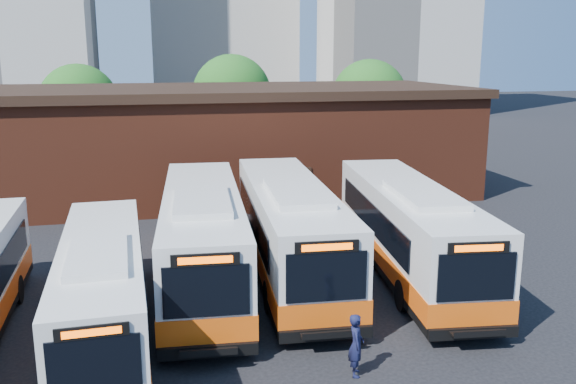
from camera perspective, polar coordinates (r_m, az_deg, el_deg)
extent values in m
plane|color=black|center=(19.57, 2.36, -12.33)|extent=(220.00, 220.00, 0.00)
cube|color=black|center=(19.89, -25.30, -7.03)|extent=(0.32, 9.04, 1.01)
cylinder|color=black|center=(22.91, -24.06, -8.34)|extent=(0.34, 0.98, 0.97)
cube|color=silver|center=(19.17, -16.97, -8.27)|extent=(2.75, 10.91, 2.57)
cube|color=#E5540E|center=(19.44, -16.82, -10.32)|extent=(2.79, 10.95, 0.63)
cube|color=black|center=(19.61, -16.74, -11.54)|extent=(2.78, 10.94, 0.23)
cube|color=black|center=(14.09, -17.67, -15.11)|extent=(1.96, 0.14, 1.22)
cube|color=black|center=(13.76, -17.88, -12.36)|extent=(1.53, 0.12, 0.29)
cube|color=#FF5905|center=(13.73, -17.89, -12.41)|extent=(1.22, 0.07, 0.16)
cube|color=black|center=(19.51, -20.45, -7.38)|extent=(0.40, 8.43, 0.95)
cube|color=black|center=(19.40, -13.50, -7.02)|extent=(0.40, 8.43, 0.95)
cube|color=silver|center=(17.44, -17.38, -5.60)|extent=(1.72, 3.85, 0.20)
cylinder|color=black|center=(16.92, -20.66, -15.74)|extent=(0.33, 0.91, 0.90)
cylinder|color=black|center=(16.81, -13.33, -15.43)|extent=(0.33, 0.91, 0.90)
cylinder|color=black|center=(22.34, -19.26, -8.56)|extent=(0.33, 0.91, 0.90)
cylinder|color=black|center=(22.25, -13.86, -8.28)|extent=(0.33, 0.91, 0.90)
cube|color=silver|center=(22.60, -7.99, -3.85)|extent=(3.56, 12.90, 3.03)
cube|color=#E5540E|center=(22.86, -7.93, -5.96)|extent=(3.61, 12.95, 0.74)
cube|color=black|center=(23.04, -7.89, -7.21)|extent=(3.60, 12.94, 0.27)
cube|color=black|center=(16.45, -7.65, -9.20)|extent=(2.30, 0.22, 1.43)
cube|color=black|center=(16.13, -7.74, -6.30)|extent=(1.81, 0.18, 0.34)
cube|color=#FF5905|center=(16.10, -7.74, -6.35)|extent=(1.43, 0.12, 0.19)
cube|color=black|center=(17.10, -7.47, -14.57)|extent=(2.71, 0.33, 0.34)
cube|color=black|center=(16.83, -7.46, -14.62)|extent=(1.56, 0.51, 0.06)
cube|color=black|center=(16.63, -7.45, -14.70)|extent=(1.54, 0.15, 0.19)
cube|color=black|center=(22.96, -11.48, -2.97)|extent=(0.72, 9.92, 1.11)
cube|color=black|center=(22.98, -4.59, -2.73)|extent=(0.72, 9.92, 1.11)
cube|color=silver|center=(20.64, -8.06, -0.80)|extent=(2.14, 4.57, 0.23)
cylinder|color=black|center=(19.69, -11.33, -10.74)|extent=(0.41, 1.08, 1.06)
cylinder|color=black|center=(19.71, -4.07, -10.48)|extent=(0.41, 1.08, 1.06)
cylinder|color=black|center=(26.27, -10.71, -4.68)|extent=(0.41, 1.08, 1.06)
cylinder|color=black|center=(26.28, -5.35, -4.49)|extent=(0.41, 1.08, 1.06)
cube|color=silver|center=(23.40, 0.13, -3.11)|extent=(3.49, 12.98, 3.05)
cube|color=#E5540E|center=(23.66, 0.12, -5.17)|extent=(3.55, 13.04, 0.75)
cube|color=black|center=(23.83, 0.12, -6.39)|extent=(3.54, 13.03, 0.27)
cube|color=black|center=(17.29, 3.62, -7.94)|extent=(2.32, 0.20, 1.44)
cube|color=black|center=(16.98, 3.67, -5.14)|extent=(1.82, 0.17, 0.34)
cube|color=#FF5905|center=(16.95, 3.69, -5.18)|extent=(1.44, 0.11, 0.19)
cube|color=black|center=(17.91, 3.58, -13.14)|extent=(2.73, 0.31, 0.34)
cube|color=black|center=(17.64, 3.77, -13.17)|extent=(1.57, 0.50, 0.06)
cube|color=black|center=(17.44, 3.92, -13.22)|extent=(1.55, 0.14, 0.19)
cube|color=black|center=(23.56, -3.39, -2.28)|extent=(0.65, 10.00, 1.12)
cube|color=black|center=(23.98, 3.24, -2.01)|extent=(0.65, 10.00, 1.12)
cube|color=silver|center=(21.46, 0.82, -0.07)|extent=(2.12, 4.60, 0.24)
cylinder|color=black|center=(20.27, -1.69, -9.76)|extent=(0.41, 1.09, 1.07)
cylinder|color=black|center=(20.71, 5.20, -9.31)|extent=(0.41, 1.09, 1.07)
cylinder|color=black|center=(26.89, -3.66, -4.05)|extent=(0.41, 1.09, 1.07)
cylinder|color=black|center=(27.23, 1.53, -3.82)|extent=(0.41, 1.09, 1.07)
cube|color=silver|center=(23.88, 11.20, -3.12)|extent=(4.04, 12.81, 2.99)
cube|color=#E5540E|center=(24.13, 11.11, -5.10)|extent=(4.10, 12.87, 0.73)
cube|color=black|center=(24.29, 11.06, -6.28)|extent=(4.09, 12.86, 0.26)
cube|color=black|center=(18.16, 17.21, -7.61)|extent=(2.27, 0.31, 1.42)
cube|color=black|center=(17.87, 17.41, -5.00)|extent=(1.78, 0.26, 0.34)
cube|color=#FF5905|center=(17.84, 17.46, -5.04)|extent=(1.41, 0.18, 0.19)
cube|color=black|center=(18.74, 16.95, -12.50)|extent=(2.68, 0.44, 0.34)
cube|color=black|center=(18.50, 17.27, -12.51)|extent=(1.56, 0.56, 0.06)
cube|color=black|center=(18.31, 17.52, -12.55)|extent=(1.52, 0.21, 0.19)
cube|color=black|center=(23.83, 7.79, -2.31)|extent=(1.13, 9.77, 1.10)
cube|color=black|center=(24.63, 13.97, -2.08)|extent=(1.13, 9.77, 1.10)
cube|color=silver|center=(22.04, 12.59, -0.22)|extent=(2.29, 4.58, 0.23)
cylinder|color=black|center=(20.74, 10.76, -9.48)|extent=(0.45, 1.08, 1.05)
cylinder|color=black|center=(21.55, 17.01, -8.97)|extent=(0.45, 1.08, 1.05)
cylinder|color=black|center=(27.06, 6.51, -4.03)|extent=(0.45, 1.08, 1.05)
cylinder|color=black|center=(27.68, 11.42, -3.82)|extent=(0.45, 1.08, 1.05)
imported|color=#131636|center=(16.56, 6.40, -14.03)|extent=(0.55, 0.70, 1.71)
cube|color=#5E2716|center=(37.78, -5.45, 4.62)|extent=(28.00, 12.00, 6.00)
cube|color=black|center=(37.47, -5.55, 9.40)|extent=(28.60, 12.60, 0.50)
cube|color=black|center=(32.78, 1.17, 0.24)|extent=(1.20, 0.08, 2.40)
cylinder|color=#382314|center=(49.89, -18.70, 4.06)|extent=(0.36, 0.36, 2.70)
sphere|color=#1E5618|center=(49.54, -18.97, 7.84)|extent=(6.00, 6.00, 6.00)
cylinder|color=#382314|center=(51.99, -5.18, 5.15)|extent=(0.36, 0.36, 2.95)
sphere|color=#1E5618|center=(51.64, -5.26, 9.12)|extent=(6.56, 6.56, 6.56)
cylinder|color=#382314|center=(51.71, 7.49, 4.97)|extent=(0.36, 0.36, 2.81)
sphere|color=#1E5618|center=(51.36, 7.60, 8.76)|extent=(6.24, 6.24, 6.24)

